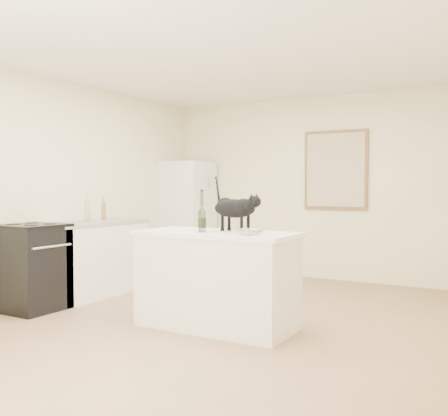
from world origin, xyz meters
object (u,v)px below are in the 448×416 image
stove (32,268)px  wine_bottle (202,214)px  glass_bowl (250,232)px  fridge (187,217)px  black_cat (235,211)px

stove → wine_bottle: (1.95, 0.31, 0.62)m
glass_bowl → stove: bearing=-174.4°
wine_bottle → stove: bearing=-171.0°
fridge → glass_bowl: 3.67m
wine_bottle → glass_bowl: size_ratio=1.53×
stove → black_cat: 2.33m
glass_bowl → fridge: bearing=132.4°
stove → wine_bottle: 2.07m
fridge → glass_bowl: (2.47, -2.71, 0.08)m
stove → glass_bowl: (2.47, 0.24, 0.48)m
fridge → wine_bottle: 3.29m
stove → wine_bottle: size_ratio=2.63×
stove → fridge: (0.00, 2.95, 0.40)m
black_cat → glass_bowl: 0.43m
stove → black_cat: bearing=13.0°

